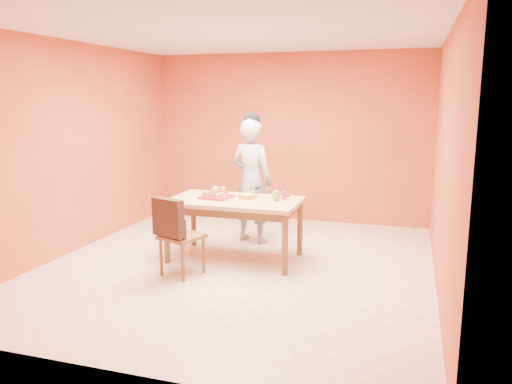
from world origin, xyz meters
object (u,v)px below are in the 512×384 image
(person, at_px, (252,181))
(sponge_cake, at_px, (248,196))
(pastry_platter, at_px, (217,197))
(red_dinner_plate, at_px, (220,192))
(dining_table, at_px, (235,207))
(magenta_glass, at_px, (284,195))
(egg_ornament, at_px, (276,195))
(checker_tin, at_px, (286,195))
(dining_chair, at_px, (181,235))

(person, distance_m, sponge_cake, 0.79)
(pastry_platter, height_order, red_dinner_plate, pastry_platter)
(dining_table, relative_size, magenta_glass, 16.63)
(dining_table, relative_size, person, 0.93)
(dining_table, height_order, red_dinner_plate, red_dinner_plate)
(person, xyz_separation_m, red_dinner_plate, (-0.30, -0.44, -0.09))
(person, height_order, sponge_cake, person)
(sponge_cake, relative_size, egg_ornament, 1.78)
(dining_table, height_order, person, person)
(dining_table, distance_m, person, 0.82)
(sponge_cake, xyz_separation_m, magenta_glass, (0.42, 0.14, 0.01))
(red_dinner_plate, height_order, checker_tin, checker_tin)
(pastry_platter, distance_m, egg_ornament, 0.75)
(dining_table, bearing_deg, magenta_glass, 16.78)
(dining_table, xyz_separation_m, pastry_platter, (-0.24, 0.01, 0.10))
(pastry_platter, bearing_deg, magenta_glass, 11.08)
(magenta_glass, bearing_deg, pastry_platter, -168.92)
(sponge_cake, relative_size, magenta_glass, 2.39)
(person, xyz_separation_m, egg_ornament, (0.54, -0.71, -0.03))
(dining_table, bearing_deg, egg_ornament, 9.65)
(pastry_platter, xyz_separation_m, magenta_glass, (0.81, 0.16, 0.04))
(red_dinner_plate, bearing_deg, dining_chair, -92.32)
(magenta_glass, bearing_deg, dining_table, -163.22)
(sponge_cake, bearing_deg, pastry_platter, -177.53)
(dining_table, distance_m, dining_chair, 0.85)
(dining_chair, distance_m, egg_ornament, 1.26)
(checker_tin, bearing_deg, dining_table, -148.00)
(red_dinner_plate, bearing_deg, pastry_platter, -74.51)
(red_dinner_plate, xyz_separation_m, checker_tin, (0.89, 0.00, 0.01))
(pastry_platter, distance_m, red_dinner_plate, 0.35)
(pastry_platter, bearing_deg, checker_tin, 22.80)
(egg_ornament, distance_m, checker_tin, 0.27)
(red_dinner_plate, bearing_deg, egg_ornament, -17.47)
(checker_tin, bearing_deg, dining_chair, -130.66)
(pastry_platter, distance_m, magenta_glass, 0.83)
(pastry_platter, distance_m, checker_tin, 0.87)
(egg_ornament, bearing_deg, dining_table, -160.09)
(person, relative_size, checker_tin, 15.66)
(egg_ornament, xyz_separation_m, magenta_glass, (0.07, 0.09, -0.02))
(sponge_cake, xyz_separation_m, checker_tin, (0.40, 0.32, -0.02))
(magenta_glass, distance_m, checker_tin, 0.18)
(person, height_order, red_dinner_plate, person)
(pastry_platter, relative_size, egg_ornament, 2.77)
(dining_table, bearing_deg, red_dinner_plate, 133.43)
(magenta_glass, bearing_deg, sponge_cake, -161.12)
(dining_table, height_order, checker_tin, checker_tin)
(dining_table, height_order, pastry_platter, pastry_platter)
(egg_ornament, height_order, magenta_glass, egg_ornament)
(dining_table, xyz_separation_m, magenta_glass, (0.58, 0.17, 0.14))
(dining_table, relative_size, sponge_cake, 6.95)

